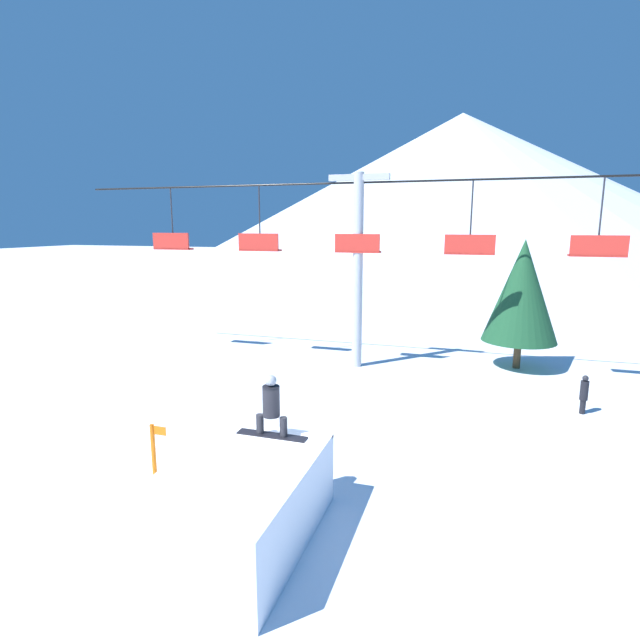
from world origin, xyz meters
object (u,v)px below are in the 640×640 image
object	(u,v)px
snow_ramp	(238,504)
pine_tree_near	(522,291)
distant_skier	(584,393)
trail_marker	(154,450)
snowboarder	(271,406)

from	to	relation	value
snow_ramp	pine_tree_near	xyz separation A→B (m)	(5.61, 13.73, 2.43)
snow_ramp	distant_skier	distance (m)	11.51
snow_ramp	trail_marker	distance (m)	3.19
snowboarder	distant_skier	distance (m)	10.49
snowboarder	distant_skier	xyz separation A→B (m)	(7.16, 7.53, -1.45)
snow_ramp	trail_marker	xyz separation A→B (m)	(-2.84, 1.44, -0.01)
trail_marker	snow_ramp	bearing A→B (deg)	-26.85
trail_marker	pine_tree_near	bearing A→B (deg)	55.47
snow_ramp	distant_skier	size ratio (longest dim) A/B	3.10
snow_ramp	trail_marker	world-z (taller)	snow_ramp
snowboarder	pine_tree_near	world-z (taller)	pine_tree_near
snowboarder	trail_marker	xyz separation A→B (m)	(-2.91, 0.01, -1.39)
snow_ramp	pine_tree_near	bearing A→B (deg)	67.77
distant_skier	trail_marker	bearing A→B (deg)	-143.28
pine_tree_near	snow_ramp	bearing A→B (deg)	-112.23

